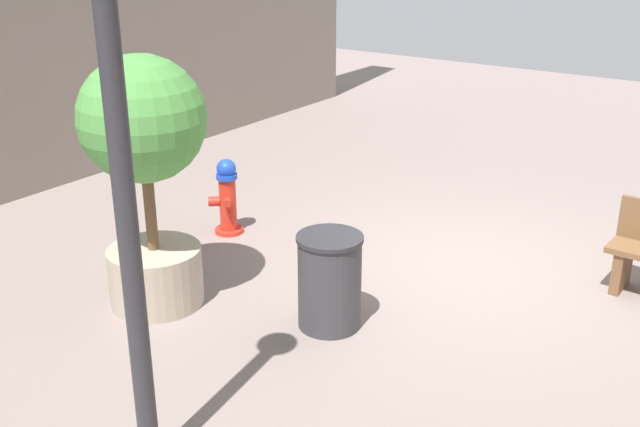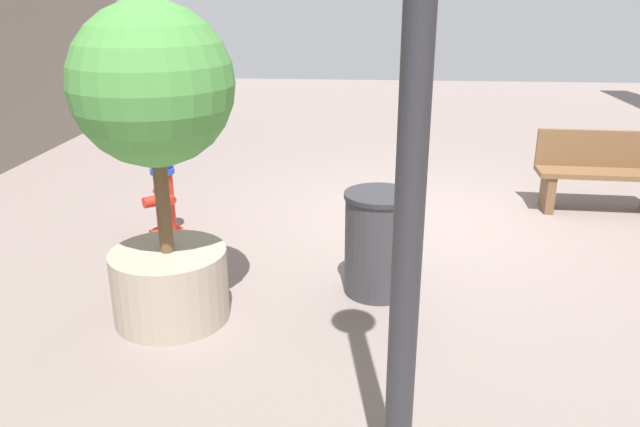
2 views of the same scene
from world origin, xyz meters
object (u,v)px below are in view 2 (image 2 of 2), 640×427
at_px(bench_near, 601,171).
at_px(planter_tree, 157,135).
at_px(fire_hydrant, 164,194).
at_px(street_lamp, 419,27).
at_px(trash_bin, 379,243).

xyz_separation_m(bench_near, planter_tree, (4.31, 2.97, 1.02)).
height_order(fire_hydrant, planter_tree, planter_tree).
bearing_deg(bench_near, planter_tree, 34.58).
distance_m(bench_near, street_lamp, 5.68).
height_order(street_lamp, trash_bin, street_lamp).
bearing_deg(street_lamp, planter_tree, -44.87).
bearing_deg(street_lamp, fire_hydrant, -56.02).
distance_m(fire_hydrant, street_lamp, 4.63).
xyz_separation_m(fire_hydrant, trash_bin, (-2.28, 1.16, -0.01)).
relative_size(bench_near, trash_bin, 1.67).
relative_size(fire_hydrant, trash_bin, 1.03).
distance_m(street_lamp, trash_bin, 3.03).
distance_m(fire_hydrant, bench_near, 5.07).
relative_size(bench_near, street_lamp, 0.40).
distance_m(bench_near, trash_bin, 3.55).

